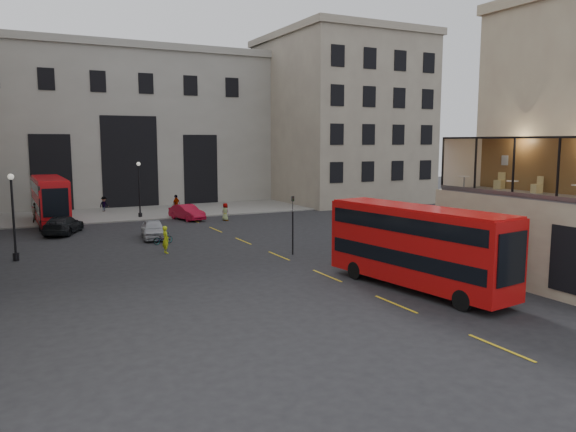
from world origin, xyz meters
name	(u,v)px	position (x,y,z in m)	size (l,w,h in m)	color
ground	(430,299)	(0.00, 0.00, 0.00)	(140.00, 140.00, 0.00)	black
host_frontage	(530,240)	(6.50, 0.00, 2.25)	(3.00, 11.00, 4.50)	#C2B792
cafe_floor	(533,195)	(6.50, 0.00, 4.55)	(3.00, 10.00, 0.10)	slate
gateway	(120,123)	(-5.00, 47.99, 9.39)	(35.00, 10.60, 18.00)	#9E9B93
building_right	(340,116)	(20.00, 39.97, 10.39)	(16.60, 18.60, 20.00)	#A49984
pavement_far	(132,213)	(-6.00, 38.00, 0.06)	(40.00, 12.00, 0.12)	slate
traffic_light_near	(293,217)	(-1.00, 12.00, 2.42)	(0.16, 0.20, 3.80)	black
traffic_light_far	(40,204)	(-15.00, 28.00, 2.42)	(0.16, 0.20, 3.80)	black
street_lamp_a	(14,222)	(-17.00, 18.00, 2.39)	(0.36, 0.36, 5.33)	black
street_lamp_b	(140,193)	(-6.00, 34.00, 2.39)	(0.36, 0.36, 5.33)	black
bus_near	(417,243)	(0.50, 1.64, 2.31)	(3.75, 10.53, 4.11)	#B50C0C
bus_far	(50,198)	(-13.92, 33.17, 2.33)	(2.53, 10.42, 4.15)	red
car_a	(153,229)	(-7.59, 22.07, 0.71)	(1.68, 4.17, 1.42)	#AAABB3
car_b	(187,212)	(-2.38, 30.79, 0.71)	(1.50, 4.31, 1.42)	maroon
car_c	(63,225)	(-13.44, 27.39, 0.72)	(2.03, 4.99, 1.45)	black
bicycle	(163,238)	(-7.52, 19.57, 0.41)	(0.54, 1.54, 0.81)	gray
cyclist	(166,240)	(-8.18, 16.19, 0.90)	(0.66, 0.43, 1.80)	#BED516
pedestrian_a	(37,213)	(-15.00, 34.27, 0.95)	(0.93, 0.72, 1.91)	gray
pedestrian_b	(104,205)	(-8.39, 39.85, 0.82)	(1.07, 0.61, 1.65)	gray
pedestrian_c	(176,204)	(-2.01, 35.67, 0.96)	(1.12, 0.47, 1.92)	gray
pedestrian_d	(225,212)	(0.63, 28.69, 0.81)	(0.79, 0.52, 1.62)	gray
cafe_table_mid	(512,185)	(5.41, 0.37, 5.07)	(0.56, 0.56, 0.70)	silver
cafe_table_far	(464,181)	(5.53, 3.82, 5.09)	(0.60, 0.60, 0.74)	beige
cafe_chair_b	(537,188)	(7.30, 0.45, 4.86)	(0.49, 0.49, 0.87)	tan
cafe_chair_c	(538,188)	(7.44, 0.52, 4.84)	(0.47, 0.47, 0.78)	tan
cafe_chair_d	(499,184)	(7.67, 3.26, 4.88)	(0.53, 0.53, 0.93)	tan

